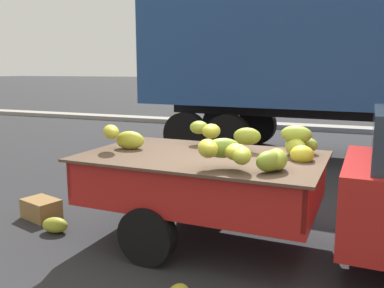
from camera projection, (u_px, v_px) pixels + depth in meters
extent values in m
plane|color=#28282B|center=(256.00, 253.00, 4.70)|extent=(220.00, 220.00, 0.00)
cube|color=gray|center=(325.00, 128.00, 14.27)|extent=(80.00, 0.80, 0.16)
cube|color=#B21E19|center=(202.00, 196.00, 4.93)|extent=(2.73, 1.71, 0.08)
cube|color=#B21E19|center=(224.00, 162.00, 5.59)|extent=(2.68, 0.13, 0.44)
cube|color=#B21E19|center=(173.00, 193.00, 4.17)|extent=(2.68, 0.13, 0.44)
cube|color=#B21E19|center=(316.00, 187.00, 4.37)|extent=(0.10, 1.63, 0.44)
cube|color=#B21E19|center=(110.00, 165.00, 5.40)|extent=(0.10, 1.63, 0.44)
cube|color=#B21914|center=(224.00, 164.00, 5.63)|extent=(2.57, 0.09, 0.07)
cube|color=brown|center=(202.00, 156.00, 4.84)|extent=(2.85, 1.83, 0.03)
ellipsoid|color=gold|center=(242.00, 155.00, 4.00)|extent=(0.28, 0.39, 0.18)
ellipsoid|color=#94A932|center=(306.00, 145.00, 4.90)|extent=(0.29, 0.24, 0.19)
ellipsoid|color=gold|center=(302.00, 155.00, 4.51)|extent=(0.37, 0.36, 0.21)
ellipsoid|color=gold|center=(111.00, 132.00, 5.02)|extent=(0.38, 0.41, 0.17)
ellipsoid|color=#8DA12E|center=(199.00, 127.00, 5.51)|extent=(0.36, 0.36, 0.18)
ellipsoid|color=gold|center=(236.00, 152.00, 4.10)|extent=(0.38, 0.42, 0.17)
ellipsoid|color=olive|center=(247.00, 136.00, 5.00)|extent=(0.36, 0.25, 0.21)
ellipsoid|color=gold|center=(208.00, 148.00, 4.06)|extent=(0.34, 0.41, 0.18)
ellipsoid|color=#93A832|center=(296.00, 134.00, 4.76)|extent=(0.38, 0.24, 0.20)
ellipsoid|color=#AAB332|center=(295.00, 147.00, 4.75)|extent=(0.37, 0.40, 0.23)
ellipsoid|color=gold|center=(130.00, 140.00, 5.20)|extent=(0.40, 0.27, 0.24)
ellipsoid|color=olive|center=(269.00, 161.00, 3.98)|extent=(0.33, 0.37, 0.21)
ellipsoid|color=#AAA929|center=(211.00, 131.00, 5.08)|extent=(0.31, 0.40, 0.18)
ellipsoid|color=#8EA02D|center=(276.00, 159.00, 4.09)|extent=(0.27, 0.40, 0.22)
ellipsoid|color=olive|center=(223.00, 148.00, 4.17)|extent=(0.42, 0.37, 0.20)
cylinder|color=black|center=(202.00, 195.00, 5.81)|extent=(0.65, 0.22, 0.64)
cylinder|color=black|center=(147.00, 236.00, 4.39)|extent=(0.65, 0.22, 0.64)
cylinder|color=black|center=(257.00, 125.00, 11.58)|extent=(1.10, 0.36, 1.08)
cylinder|color=black|center=(228.00, 137.00, 9.44)|extent=(1.10, 0.36, 1.08)
cylinder|color=black|center=(221.00, 123.00, 12.03)|extent=(1.10, 0.36, 1.08)
cylinder|color=black|center=(186.00, 134.00, 9.89)|extent=(1.10, 0.36, 1.08)
ellipsoid|color=#9EA52B|center=(55.00, 225.00, 5.28)|extent=(0.37, 0.26, 0.20)
cube|color=olive|center=(41.00, 209.00, 5.79)|extent=(0.60, 0.49, 0.28)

